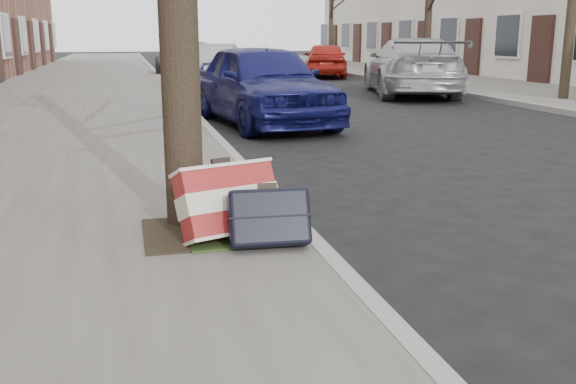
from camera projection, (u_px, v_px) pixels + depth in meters
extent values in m
plane|color=black|center=(542.00, 283.00, 4.06)|extent=(120.00, 120.00, 0.00)
cube|color=slate|center=(79.00, 91.00, 17.29)|extent=(5.00, 70.00, 0.12)
cube|color=slate|center=(464.00, 83.00, 20.03)|extent=(4.00, 70.00, 0.12)
cube|color=black|center=(203.00, 232.00, 4.68)|extent=(0.85, 0.85, 0.02)
cube|color=maroon|center=(229.00, 201.00, 4.50)|extent=(0.79, 0.59, 0.54)
cube|color=black|center=(269.00, 217.00, 4.32)|extent=(0.57, 0.36, 0.43)
imported|color=#121553|center=(263.00, 84.00, 11.08)|extent=(2.19, 4.33, 1.41)
imported|color=#A3A7AB|center=(210.00, 66.00, 18.54)|extent=(2.39, 4.11, 1.28)
imported|color=#37373C|center=(190.00, 58.00, 25.16)|extent=(3.18, 4.97, 1.28)
imported|color=#9E9FA6|center=(411.00, 67.00, 16.52)|extent=(3.26, 5.38, 1.46)
imported|color=maroon|center=(325.00, 60.00, 23.65)|extent=(2.47, 4.02, 1.28)
cylinder|color=black|center=(429.00, 9.00, 20.71)|extent=(0.24, 0.24, 4.47)
cylinder|color=black|center=(331.00, 15.00, 30.31)|extent=(0.21, 0.21, 4.62)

